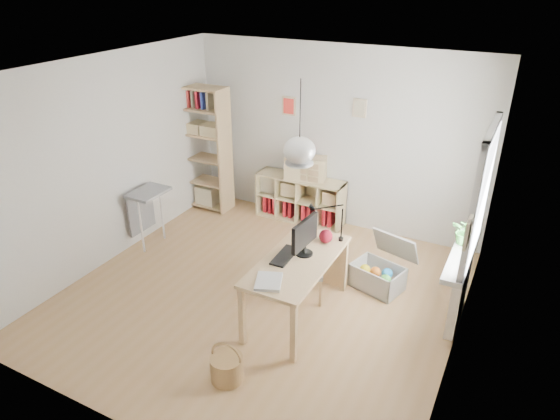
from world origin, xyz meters
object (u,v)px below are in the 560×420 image
at_px(chair, 308,266).
at_px(monitor, 305,235).
at_px(desk, 297,266).
at_px(drawer_chest, 306,168).
at_px(tall_bookshelf, 204,144).
at_px(storage_chest, 381,272).
at_px(cube_shelf, 300,201).

distance_m(chair, monitor, 0.63).
bearing_deg(desk, drawer_chest, 112.75).
bearing_deg(drawer_chest, desk, -82.15).
height_order(tall_bookshelf, storage_chest, tall_bookshelf).
relative_size(cube_shelf, monitor, 2.85).
xyz_separation_m(desk, monitor, (0.02, 0.13, 0.33)).
relative_size(desk, tall_bookshelf, 0.75).
height_order(chair, drawer_chest, drawer_chest).
bearing_deg(cube_shelf, chair, -62.05).
bearing_deg(tall_bookshelf, drawer_chest, 8.19).
height_order(monitor, drawer_chest, monitor).
distance_m(cube_shelf, drawer_chest, 0.61).
distance_m(cube_shelf, chair, 2.08).
bearing_deg(drawer_chest, monitor, -80.42).
relative_size(desk, cube_shelf, 1.07).
distance_m(cube_shelf, storage_chest, 2.10).
bearing_deg(storage_chest, monitor, -111.28).
height_order(tall_bookshelf, chair, tall_bookshelf).
relative_size(chair, monitor, 1.51).
bearing_deg(monitor, cube_shelf, 121.14).
distance_m(storage_chest, drawer_chest, 2.10).
distance_m(cube_shelf, monitor, 2.45).
distance_m(desk, tall_bookshelf, 3.27).
bearing_deg(cube_shelf, drawer_chest, -21.58).
height_order(cube_shelf, drawer_chest, drawer_chest).
bearing_deg(monitor, desk, -94.01).
relative_size(desk, monitor, 3.06).
distance_m(tall_bookshelf, chair, 3.05).
bearing_deg(desk, storage_chest, 55.97).
height_order(desk, tall_bookshelf, tall_bookshelf).
bearing_deg(drawer_chest, storage_chest, -51.49).
bearing_deg(monitor, drawer_chest, 119.25).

